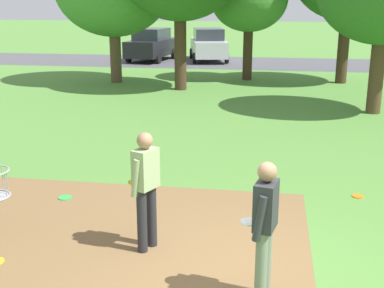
# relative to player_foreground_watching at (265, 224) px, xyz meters

# --- Properties ---
(ground_plane) EXTENTS (160.00, 160.00, 0.00)m
(ground_plane) POSITION_rel_player_foreground_watching_xyz_m (-0.23, 0.32, -0.97)
(ground_plane) COLOR #518438
(dirt_tee_pad) EXTENTS (6.16, 3.91, 0.01)m
(dirt_tee_pad) POSITION_rel_player_foreground_watching_xyz_m (-2.42, 1.53, -0.96)
(dirt_tee_pad) COLOR brown
(dirt_tee_pad) RESTS_ON ground
(player_foreground_watching) EXTENTS (0.43, 0.49, 1.71)m
(player_foreground_watching) POSITION_rel_player_foreground_watching_xyz_m (0.00, 0.00, 0.00)
(player_foreground_watching) COLOR slate
(player_foreground_watching) RESTS_ON ground
(player_waiting_left) EXTENTS (0.45, 0.49, 1.71)m
(player_waiting_left) POSITION_rel_player_foreground_watching_xyz_m (-1.65, 1.03, 0.00)
(player_waiting_left) COLOR #232328
(player_waiting_left) RESTS_ON ground
(frisbee_by_tee) EXTENTS (0.24, 0.24, 0.02)m
(frisbee_by_tee) POSITION_rel_player_foreground_watching_xyz_m (-3.56, 2.63, -0.96)
(frisbee_by_tee) COLOR green
(frisbee_by_tee) RESTS_ON ground
(frisbee_far_left) EXTENTS (0.20, 0.20, 0.02)m
(frisbee_far_left) POSITION_rel_player_foreground_watching_xyz_m (1.63, 3.54, -0.96)
(frisbee_far_left) COLOR orange
(frisbee_far_left) RESTS_ON ground
(parking_lot_strip) EXTENTS (36.00, 6.00, 0.01)m
(parking_lot_strip) POSITION_rel_player_foreground_watching_xyz_m (-0.23, 23.35, -0.96)
(parking_lot_strip) COLOR #4C4C51
(parking_lot_strip) RESTS_ON ground
(parked_car_leftmost) EXTENTS (2.42, 4.41, 1.84)m
(parked_car_leftmost) POSITION_rel_player_foreground_watching_xyz_m (-7.02, 23.64, -0.05)
(parked_car_leftmost) COLOR black
(parked_car_leftmost) RESTS_ON ground
(parked_car_center_left) EXTENTS (2.70, 4.50, 1.84)m
(parked_car_center_left) POSITION_rel_player_foreground_watching_xyz_m (-3.76, 24.04, -0.05)
(parked_car_center_left) COLOR silver
(parked_car_center_left) RESTS_ON ground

